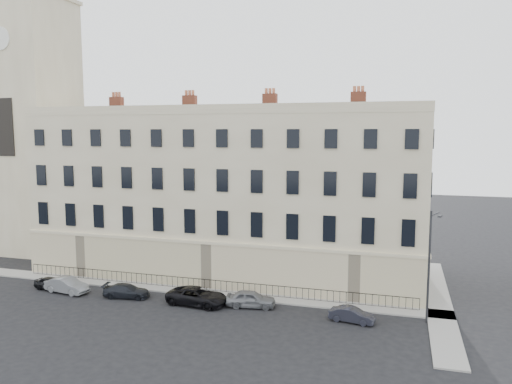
% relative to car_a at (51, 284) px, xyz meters
% --- Properties ---
extents(ground, '(160.00, 160.00, 0.00)m').
position_rel_car_a_xyz_m(ground, '(18.78, -2.02, -0.55)').
color(ground, black).
rests_on(ground, ground).
extents(terrace, '(36.22, 12.22, 17.00)m').
position_rel_car_a_xyz_m(terrace, '(12.82, 9.95, 6.95)').
color(terrace, '#C2B490').
rests_on(terrace, ground).
extents(church_tower, '(8.00, 8.13, 44.00)m').
position_rel_car_a_xyz_m(church_tower, '(-11.22, 11.98, 18.11)').
color(church_tower, '#C2B490').
rests_on(church_tower, ground).
extents(pavement_terrace, '(48.00, 2.00, 0.12)m').
position_rel_car_a_xyz_m(pavement_terrace, '(8.78, 2.98, -0.49)').
color(pavement_terrace, gray).
rests_on(pavement_terrace, ground).
extents(pavement_east_return, '(2.00, 24.00, 0.12)m').
position_rel_car_a_xyz_m(pavement_east_return, '(31.78, 5.98, -0.49)').
color(pavement_east_return, gray).
rests_on(pavement_east_return, ground).
extents(railings, '(35.00, 0.04, 0.96)m').
position_rel_car_a_xyz_m(railings, '(12.78, 3.38, 0.00)').
color(railings, black).
rests_on(railings, ground).
extents(car_a, '(3.39, 1.81, 1.10)m').
position_rel_car_a_xyz_m(car_a, '(0.00, 0.00, 0.00)').
color(car_a, black).
rests_on(car_a, ground).
extents(car_b, '(4.10, 1.94, 1.30)m').
position_rel_car_a_xyz_m(car_b, '(1.78, -0.29, 0.10)').
color(car_b, slate).
rests_on(car_b, ground).
extents(car_c, '(4.01, 2.10, 1.11)m').
position_rel_car_a_xyz_m(car_c, '(7.27, 0.05, 0.01)').
color(car_c, black).
rests_on(car_c, ground).
extents(car_d, '(5.08, 2.66, 1.36)m').
position_rel_car_a_xyz_m(car_d, '(13.54, 0.09, 0.13)').
color(car_d, black).
rests_on(car_d, ground).
extents(car_e, '(4.03, 2.13, 1.31)m').
position_rel_car_a_xyz_m(car_e, '(17.73, 0.76, 0.10)').
color(car_e, slate).
rests_on(car_e, ground).
extents(car_f, '(3.37, 1.61, 1.06)m').
position_rel_car_a_xyz_m(car_f, '(25.57, -0.15, -0.02)').
color(car_f, '#21222D').
rests_on(car_f, ground).
extents(streetlamp, '(0.74, 1.68, 8.09)m').
position_rel_car_a_xyz_m(streetlamp, '(30.74, 1.17, 3.94)').
color(streetlamp, '#2D2E32').
rests_on(streetlamp, ground).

